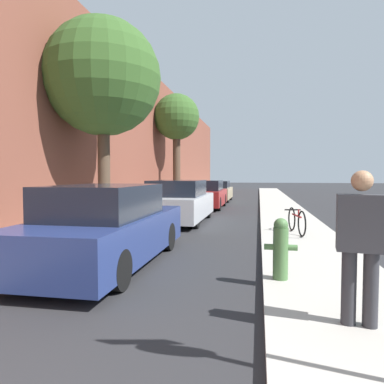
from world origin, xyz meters
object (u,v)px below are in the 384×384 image
(pedestrian, at_px, (361,240))
(bicycle, at_px, (296,221))
(parked_car_navy, at_px, (107,228))
(street_tree_far, at_px, (177,119))
(fire_hydrant, at_px, (281,248))
(parked_car_red, at_px, (205,195))
(parked_car_champagne, at_px, (216,191))
(parked_car_silver, at_px, (179,202))
(street_tree_near, at_px, (103,79))

(pedestrian, xyz_separation_m, bicycle, (-0.04, 5.85, -0.56))
(parked_car_navy, relative_size, street_tree_far, 0.74)
(fire_hydrant, xyz_separation_m, bicycle, (0.67, 4.32, -0.13))
(parked_car_red, xyz_separation_m, parked_car_champagne, (-0.06, 4.87, -0.05))
(parked_car_navy, bearing_deg, parked_car_red, 89.34)
(parked_car_navy, distance_m, parked_car_silver, 6.07)
(street_tree_near, distance_m, street_tree_far, 9.90)
(parked_car_silver, distance_m, parked_car_red, 5.38)
(street_tree_near, relative_size, bicycle, 3.82)
(pedestrian, bearing_deg, parked_car_navy, -22.33)
(parked_car_navy, relative_size, parked_car_red, 1.12)
(parked_car_champagne, height_order, street_tree_near, street_tree_near)
(parked_car_red, height_order, street_tree_near, street_tree_near)
(pedestrian, height_order, bicycle, pedestrian)
(parked_car_silver, height_order, parked_car_champagne, parked_car_silver)
(parked_car_red, relative_size, street_tree_near, 0.67)
(street_tree_near, bearing_deg, parked_car_navy, -64.63)
(fire_hydrant, bearing_deg, parked_car_silver, 114.71)
(parked_car_silver, height_order, parked_car_red, parked_car_silver)
(fire_hydrant, height_order, pedestrian, pedestrian)
(parked_car_navy, xyz_separation_m, parked_car_silver, (-0.02, 6.07, 0.01))
(bicycle, bearing_deg, parked_car_navy, -146.38)
(parked_car_silver, xyz_separation_m, street_tree_far, (-1.84, 7.53, 4.16))
(pedestrian, distance_m, bicycle, 5.88)
(parked_car_red, xyz_separation_m, street_tree_near, (-1.89, -7.74, 3.84))
(street_tree_near, height_order, fire_hydrant, street_tree_near)
(parked_car_red, bearing_deg, pedestrian, -74.94)
(street_tree_far, xyz_separation_m, pedestrian, (5.68, -15.87, -3.85))
(parked_car_champagne, bearing_deg, street_tree_near, -98.27)
(parked_car_champagne, bearing_deg, bicycle, -73.78)
(parked_car_navy, distance_m, parked_car_red, 11.44)
(street_tree_far, bearing_deg, parked_car_silver, -76.29)
(parked_car_champagne, xyz_separation_m, fire_hydrant, (3.03, -17.05, -0.03))
(parked_car_champagne, distance_m, street_tree_near, 13.33)
(parked_car_champagne, relative_size, fire_hydrant, 4.23)
(parked_car_red, bearing_deg, street_tree_far, 132.67)
(parked_car_red, relative_size, street_tree_far, 0.66)
(street_tree_far, distance_m, pedestrian, 17.29)
(parked_car_red, distance_m, pedestrian, 14.20)
(parked_car_navy, relative_size, parked_car_silver, 1.02)
(parked_car_navy, height_order, parked_car_silver, parked_car_navy)
(pedestrian, bearing_deg, parked_car_red, -66.57)
(parked_car_silver, distance_m, parked_car_champagne, 10.25)
(bicycle, bearing_deg, fire_hydrant, -108.66)
(fire_hydrant, relative_size, pedestrian, 0.57)
(parked_car_silver, relative_size, pedestrian, 2.76)
(parked_car_navy, distance_m, street_tree_near, 5.60)
(fire_hydrant, distance_m, pedestrian, 1.74)
(street_tree_near, distance_m, pedestrian, 8.89)
(parked_car_red, distance_m, fire_hydrant, 12.54)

